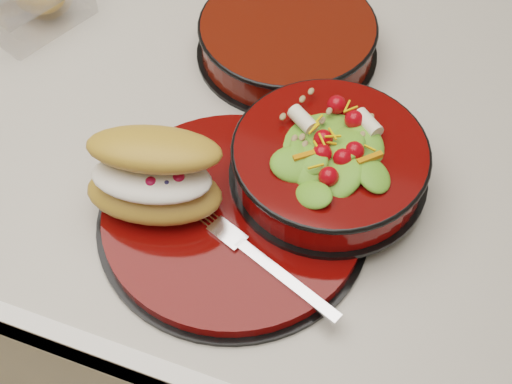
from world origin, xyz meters
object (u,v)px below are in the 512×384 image
(island_counter, at_px, (210,270))
(salad_bowl, at_px, (330,156))
(fork, at_px, (268,265))
(dinner_plate, at_px, (234,217))
(croissant, at_px, (154,175))
(extra_bowl, at_px, (287,37))

(island_counter, height_order, salad_bowl, salad_bowl)
(island_counter, distance_m, fork, 0.55)
(island_counter, xyz_separation_m, salad_bowl, (0.21, -0.08, 0.50))
(dinner_plate, relative_size, croissant, 1.86)
(fork, bearing_deg, croissant, 96.95)
(croissant, xyz_separation_m, fork, (0.15, -0.04, -0.04))
(extra_bowl, bearing_deg, island_counter, -126.83)
(island_counter, height_order, fork, fork)
(salad_bowl, bearing_deg, island_counter, 158.67)
(dinner_plate, height_order, salad_bowl, salad_bowl)
(salad_bowl, distance_m, fork, 0.15)
(island_counter, xyz_separation_m, dinner_plate, (0.12, -0.17, 0.46))
(salad_bowl, xyz_separation_m, croissant, (-0.17, -0.10, 0.01))
(croissant, bearing_deg, dinner_plate, -4.06)
(island_counter, relative_size, extra_bowl, 4.99)
(island_counter, xyz_separation_m, fork, (0.19, -0.22, 0.47))
(salad_bowl, distance_m, extra_bowl, 0.24)
(island_counter, height_order, extra_bowl, extra_bowl)
(dinner_plate, bearing_deg, island_counter, 126.68)
(salad_bowl, relative_size, fork, 1.36)
(dinner_plate, height_order, extra_bowl, extra_bowl)
(fork, xyz_separation_m, extra_bowl, (-0.10, 0.34, 0.01))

